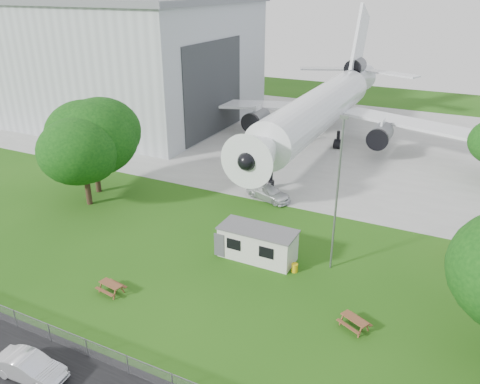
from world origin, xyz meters
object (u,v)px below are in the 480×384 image
at_px(airliner, 322,106).
at_px(car_centre_sedan, 30,367).
at_px(hangar, 109,57).
at_px(picnic_west, 112,292).
at_px(site_cabin, 258,243).
at_px(picnic_east, 354,328).

distance_m(airliner, car_centre_sedan, 48.24).
height_order(hangar, picnic_west, hangar).
relative_size(hangar, site_cabin, 6.36).
xyz_separation_m(airliner, picnic_east, (13.55, -35.88, -5.27)).
bearing_deg(airliner, hangar, 179.78).
bearing_deg(car_centre_sedan, picnic_east, -56.00).
height_order(site_cabin, car_centre_sedan, site_cabin).
relative_size(hangar, picnic_west, 23.89).
bearing_deg(hangar, picnic_west, -50.41).
bearing_deg(hangar, airliner, -0.22).
bearing_deg(airliner, picnic_east, -69.31).
bearing_deg(airliner, car_centre_sedan, -92.06).
distance_m(site_cabin, car_centre_sedan, 18.21).
bearing_deg(picnic_east, airliner, 136.81).
relative_size(airliner, site_cabin, 7.06).
height_order(hangar, site_cabin, hangar).
distance_m(hangar, picnic_east, 61.95).
bearing_deg(picnic_west, hangar, 138.42).
bearing_deg(site_cabin, car_centre_sedan, -110.03).
bearing_deg(picnic_east, hangar, 170.09).
bearing_deg(picnic_west, site_cabin, 58.79).
bearing_deg(car_centre_sedan, picnic_west, 4.13).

